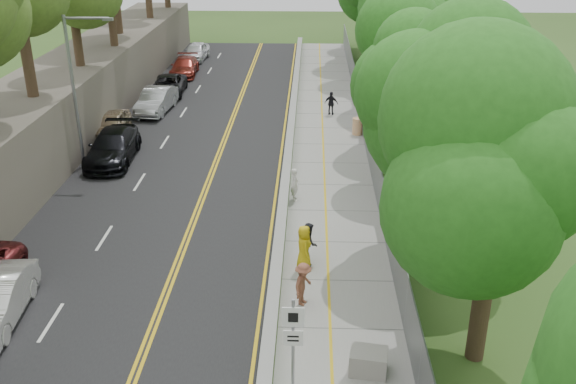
{
  "coord_description": "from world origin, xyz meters",
  "views": [
    {
      "loc": [
        1.45,
        -17.59,
        12.87
      ],
      "look_at": [
        0.5,
        8.0,
        1.4
      ],
      "focal_mm": 40.0,
      "sensor_mm": 36.0,
      "label": 1
    }
  ],
  "objects_px": {
    "construction_barrel": "(357,126)",
    "streetlight": "(77,82)",
    "signpost": "(293,336)",
    "concrete_block": "(368,362)",
    "person_far": "(331,103)",
    "painter_0": "(304,247)"
  },
  "relations": [
    {
      "from": "streetlight",
      "to": "signpost",
      "type": "height_order",
      "value": "streetlight"
    },
    {
      "from": "concrete_block",
      "to": "construction_barrel",
      "type": "bearing_deg",
      "value": 87.35
    },
    {
      "from": "signpost",
      "to": "concrete_block",
      "type": "height_order",
      "value": "signpost"
    },
    {
      "from": "streetlight",
      "to": "person_far",
      "type": "relative_size",
      "value": 5.16
    },
    {
      "from": "concrete_block",
      "to": "person_far",
      "type": "height_order",
      "value": "person_far"
    },
    {
      "from": "signpost",
      "to": "person_far",
      "type": "xyz_separation_m",
      "value": [
        1.75,
        26.86,
        -1.14
      ]
    },
    {
      "from": "streetlight",
      "to": "construction_barrel",
      "type": "relative_size",
      "value": 7.83
    },
    {
      "from": "concrete_block",
      "to": "streetlight",
      "type": "bearing_deg",
      "value": 130.46
    },
    {
      "from": "signpost",
      "to": "construction_barrel",
      "type": "height_order",
      "value": "signpost"
    },
    {
      "from": "painter_0",
      "to": "person_far",
      "type": "bearing_deg",
      "value": -17.75
    },
    {
      "from": "person_far",
      "to": "construction_barrel",
      "type": "bearing_deg",
      "value": 126.54
    },
    {
      "from": "construction_barrel",
      "to": "streetlight",
      "type": "bearing_deg",
      "value": -158.43
    },
    {
      "from": "signpost",
      "to": "construction_barrel",
      "type": "relative_size",
      "value": 3.03
    },
    {
      "from": "signpost",
      "to": "painter_0",
      "type": "distance_m",
      "value": 6.96
    },
    {
      "from": "streetlight",
      "to": "construction_barrel",
      "type": "bearing_deg",
      "value": 21.57
    },
    {
      "from": "streetlight",
      "to": "concrete_block",
      "type": "xyz_separation_m",
      "value": [
        13.75,
        -16.12,
        -4.22
      ]
    },
    {
      "from": "signpost",
      "to": "painter_0",
      "type": "xyz_separation_m",
      "value": [
        0.21,
        6.88,
        -1.02
      ]
    },
    {
      "from": "streetlight",
      "to": "person_far",
      "type": "distance_m",
      "value": 16.95
    },
    {
      "from": "construction_barrel",
      "to": "painter_0",
      "type": "distance_m",
      "value": 16.26
    },
    {
      "from": "signpost",
      "to": "construction_barrel",
      "type": "bearing_deg",
      "value": 81.91
    },
    {
      "from": "streetlight",
      "to": "painter_0",
      "type": "height_order",
      "value": "streetlight"
    },
    {
      "from": "streetlight",
      "to": "painter_0",
      "type": "relative_size",
      "value": 4.46
    }
  ]
}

